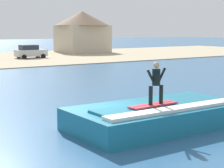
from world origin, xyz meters
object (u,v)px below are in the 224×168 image
Objects in this scene: house_gabled_white at (82,29)px; surfboard at (153,105)px; surfer at (156,81)px; wave_crest at (158,115)px; car_far_shore at (30,52)px.

surfboard is at bearing -116.86° from house_gabled_white.
surfboard is 0.97m from surfer.
wave_crest is at bearing -116.48° from house_gabled_white.
car_far_shore is at bearing 74.40° from surfer.
wave_crest is 39.57m from car_far_shore.
house_gabled_white is at bearing 63.14° from surfboard.
house_gabled_white is (23.62, 46.64, 2.83)m from surfboard.
surfboard is 0.55× the size of car_far_shore.
surfer is at bearing -137.69° from wave_crest.
house_gabled_white reaches higher than car_far_shore.
house_gabled_white is at bearing 63.24° from surfer.
surfer is at bearing -116.76° from house_gabled_white.
car_far_shore reaches higher than wave_crest.
car_far_shore is at bearing 74.94° from wave_crest.
surfer is at bearing -51.56° from surfboard.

